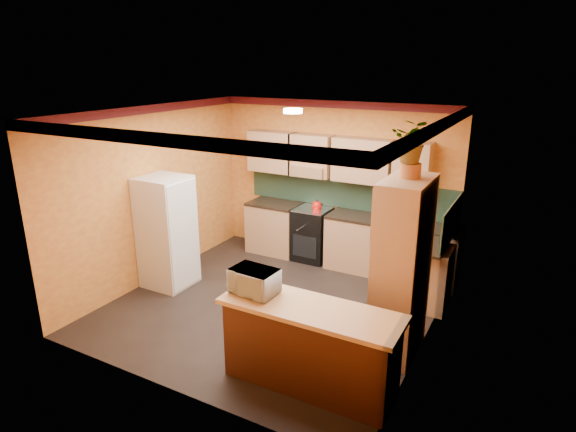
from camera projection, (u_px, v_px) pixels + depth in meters
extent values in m
plane|color=black|center=(273.00, 305.00, 6.83)|extent=(4.20, 4.20, 0.00)
cube|color=white|center=(270.00, 112.00, 6.00)|extent=(4.20, 4.20, 0.04)
cube|color=gold|center=(334.00, 182.00, 8.17)|extent=(4.20, 0.04, 2.70)
cube|color=gold|center=(162.00, 272.00, 4.66)|extent=(4.20, 0.04, 2.70)
cube|color=gold|center=(154.00, 195.00, 7.37)|extent=(0.04, 4.20, 2.70)
cube|color=gold|center=(431.00, 241.00, 5.46)|extent=(0.04, 4.20, 2.70)
cube|color=#1B3225|center=(347.00, 193.00, 8.10)|extent=(3.70, 0.02, 0.53)
cube|color=#1B3225|center=(452.00, 221.00, 6.69)|extent=(0.02, 1.40, 0.53)
cube|color=tan|center=(336.00, 158.00, 7.85)|extent=(3.10, 0.34, 0.70)
cylinder|color=white|center=(293.00, 111.00, 6.52)|extent=(0.26, 0.26, 0.06)
cube|color=tan|center=(346.00, 241.00, 8.03)|extent=(3.65, 0.60, 0.88)
cube|color=black|center=(347.00, 215.00, 7.89)|extent=(3.65, 0.62, 0.04)
cube|color=black|center=(312.00, 234.00, 8.31)|extent=(0.58, 0.58, 0.91)
cube|color=silver|center=(393.00, 220.00, 7.53)|extent=(0.48, 0.40, 0.03)
cube|color=tan|center=(420.00, 275.00, 6.74)|extent=(0.60, 0.80, 0.88)
cube|color=black|center=(423.00, 245.00, 6.60)|extent=(0.62, 0.80, 0.04)
cube|color=white|center=(167.00, 232.00, 7.24)|extent=(0.68, 0.66, 1.70)
cube|color=tan|center=(402.00, 268.00, 5.48)|extent=(0.48, 0.90, 2.10)
cylinder|color=#A85828|center=(411.00, 171.00, 5.17)|extent=(0.22, 0.22, 0.16)
imported|color=tan|center=(413.00, 141.00, 5.08)|extent=(0.45, 0.40, 0.47)
cube|color=#431E0F|center=(310.00, 349.00, 5.01)|extent=(1.80, 0.55, 0.88)
cube|color=tan|center=(310.00, 309.00, 4.87)|extent=(1.90, 0.65, 0.05)
imported|color=white|center=(254.00, 281.00, 5.13)|extent=(0.51, 0.37, 0.27)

